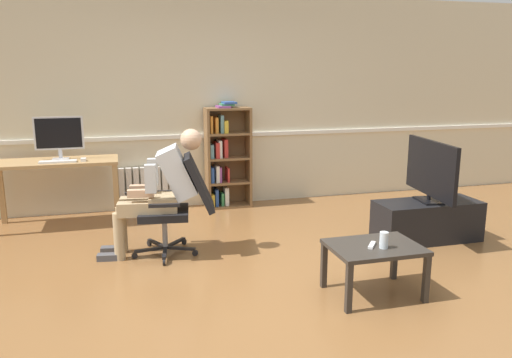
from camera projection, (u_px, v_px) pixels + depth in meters
ground_plane at (266, 281)px, 4.25m from camera, size 18.00×18.00×0.00m
back_wall at (208, 102)px, 6.46m from camera, size 12.00×0.13×2.70m
computer_desk at (56, 170)px, 5.66m from camera, size 1.36×0.56×0.76m
imac_monitor at (59, 135)px, 5.66m from camera, size 0.53×0.14×0.49m
keyboard at (58, 162)px, 5.51m from camera, size 0.39×0.12×0.02m
computer_mouse at (83, 160)px, 5.60m from camera, size 0.06×0.10×0.03m
bookshelf at (225, 157)px, 6.45m from camera, size 0.57×0.29×1.36m
radiator at (147, 189)px, 6.37m from camera, size 0.69×0.08×0.56m
office_chair at (180, 201)px, 4.79m from camera, size 0.83×0.62×0.97m
person_seated at (160, 189)px, 4.74m from camera, size 1.01×0.45×1.22m
tv_stand at (427, 221)px, 5.24m from camera, size 1.09×0.44×0.42m
tv_screen at (431, 170)px, 5.13m from camera, size 0.24×1.00×0.63m
coffee_table at (374, 252)px, 3.93m from camera, size 0.71×0.52×0.41m
drinking_glass at (384, 240)px, 3.84m from camera, size 0.07×0.07×0.13m
spare_remote at (372, 245)px, 3.89m from camera, size 0.12×0.14×0.02m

